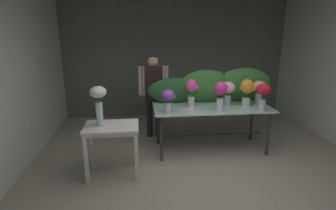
{
  "coord_description": "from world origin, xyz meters",
  "views": [
    {
      "loc": [
        -0.91,
        -2.78,
        2.05
      ],
      "look_at": [
        -0.48,
        1.13,
        0.95
      ],
      "focal_mm": 28.49,
      "sensor_mm": 36.0,
      "label": 1
    }
  ],
  "objects_px": {
    "florist": "(153,88)",
    "vase_crimson_lilies": "(263,93)",
    "vase_violet_hydrangea": "(168,98)",
    "vase_white_roses_tall": "(99,100)",
    "vase_magenta_ranunculus": "(220,93)",
    "vase_blush_tulips": "(228,90)",
    "side_table_white": "(112,133)",
    "display_table_glass": "(211,113)",
    "vase_fuchsia_freesia": "(191,91)",
    "vase_peach_dahlias": "(259,89)",
    "vase_sunset_stock": "(247,90)"
  },
  "relations": [
    {
      "from": "florist",
      "to": "vase_crimson_lilies",
      "type": "height_order",
      "value": "florist"
    },
    {
      "from": "florist",
      "to": "vase_violet_hydrangea",
      "type": "height_order",
      "value": "florist"
    },
    {
      "from": "vase_crimson_lilies",
      "to": "vase_white_roses_tall",
      "type": "height_order",
      "value": "vase_white_roses_tall"
    },
    {
      "from": "vase_magenta_ranunculus",
      "to": "vase_blush_tulips",
      "type": "distance_m",
      "value": 0.41
    },
    {
      "from": "vase_magenta_ranunculus",
      "to": "side_table_white",
      "type": "bearing_deg",
      "value": -166.21
    },
    {
      "from": "display_table_glass",
      "to": "florist",
      "type": "distance_m",
      "value": 1.24
    },
    {
      "from": "florist",
      "to": "vase_crimson_lilies",
      "type": "bearing_deg",
      "value": -32.54
    },
    {
      "from": "display_table_glass",
      "to": "florist",
      "type": "height_order",
      "value": "florist"
    },
    {
      "from": "vase_crimson_lilies",
      "to": "vase_fuchsia_freesia",
      "type": "distance_m",
      "value": 1.15
    },
    {
      "from": "vase_magenta_ranunculus",
      "to": "vase_white_roses_tall",
      "type": "distance_m",
      "value": 1.88
    },
    {
      "from": "vase_blush_tulips",
      "to": "vase_magenta_ranunculus",
      "type": "bearing_deg",
      "value": -125.11
    },
    {
      "from": "vase_violet_hydrangea",
      "to": "display_table_glass",
      "type": "bearing_deg",
      "value": 20.17
    },
    {
      "from": "vase_violet_hydrangea",
      "to": "vase_fuchsia_freesia",
      "type": "xyz_separation_m",
      "value": [
        0.43,
        0.31,
        0.05
      ]
    },
    {
      "from": "vase_peach_dahlias",
      "to": "vase_fuchsia_freesia",
      "type": "bearing_deg",
      "value": -176.05
    },
    {
      "from": "display_table_glass",
      "to": "vase_crimson_lilies",
      "type": "relative_size",
      "value": 4.44
    },
    {
      "from": "side_table_white",
      "to": "vase_violet_hydrangea",
      "type": "relative_size",
      "value": 2.05
    },
    {
      "from": "display_table_glass",
      "to": "vase_magenta_ranunculus",
      "type": "height_order",
      "value": "vase_magenta_ranunculus"
    },
    {
      "from": "display_table_glass",
      "to": "vase_crimson_lilies",
      "type": "distance_m",
      "value": 0.91
    },
    {
      "from": "side_table_white",
      "to": "vase_blush_tulips",
      "type": "bearing_deg",
      "value": 21.29
    },
    {
      "from": "florist",
      "to": "vase_peach_dahlias",
      "type": "xyz_separation_m",
      "value": [
        1.83,
        -0.62,
        0.07
      ]
    },
    {
      "from": "vase_violet_hydrangea",
      "to": "vase_white_roses_tall",
      "type": "bearing_deg",
      "value": -157.29
    },
    {
      "from": "vase_blush_tulips",
      "to": "vase_violet_hydrangea",
      "type": "bearing_deg",
      "value": -162.88
    },
    {
      "from": "vase_magenta_ranunculus",
      "to": "vase_blush_tulips",
      "type": "bearing_deg",
      "value": 54.89
    },
    {
      "from": "vase_fuchsia_freesia",
      "to": "display_table_glass",
      "type": "bearing_deg",
      "value": -3.53
    },
    {
      "from": "side_table_white",
      "to": "vase_magenta_ranunculus",
      "type": "distance_m",
      "value": 1.79
    },
    {
      "from": "vase_fuchsia_freesia",
      "to": "vase_white_roses_tall",
      "type": "distance_m",
      "value": 1.61
    },
    {
      "from": "display_table_glass",
      "to": "side_table_white",
      "type": "relative_size",
      "value": 2.59
    },
    {
      "from": "vase_magenta_ranunculus",
      "to": "vase_crimson_lilies",
      "type": "distance_m",
      "value": 0.68
    },
    {
      "from": "display_table_glass",
      "to": "florist",
      "type": "xyz_separation_m",
      "value": [
        -0.96,
        0.73,
        0.31
      ]
    },
    {
      "from": "side_table_white",
      "to": "vase_sunset_stock",
      "type": "relative_size",
      "value": 1.62
    },
    {
      "from": "vase_peach_dahlias",
      "to": "vase_crimson_lilies",
      "type": "height_order",
      "value": "vase_crimson_lilies"
    },
    {
      "from": "florist",
      "to": "vase_peach_dahlias",
      "type": "relative_size",
      "value": 3.9
    },
    {
      "from": "vase_white_roses_tall",
      "to": "vase_fuchsia_freesia",
      "type": "bearing_deg",
      "value": 26.99
    },
    {
      "from": "display_table_glass",
      "to": "vase_sunset_stock",
      "type": "distance_m",
      "value": 0.72
    },
    {
      "from": "side_table_white",
      "to": "florist",
      "type": "xyz_separation_m",
      "value": [
        0.68,
        1.43,
        0.33
      ]
    },
    {
      "from": "side_table_white",
      "to": "vase_peach_dahlias",
      "type": "height_order",
      "value": "vase_peach_dahlias"
    },
    {
      "from": "vase_sunset_stock",
      "to": "vase_peach_dahlias",
      "type": "bearing_deg",
      "value": 27.75
    },
    {
      "from": "vase_violet_hydrangea",
      "to": "vase_fuchsia_freesia",
      "type": "distance_m",
      "value": 0.53
    },
    {
      "from": "vase_sunset_stock",
      "to": "florist",
      "type": "bearing_deg",
      "value": 153.67
    },
    {
      "from": "side_table_white",
      "to": "vase_crimson_lilies",
      "type": "height_order",
      "value": "vase_crimson_lilies"
    },
    {
      "from": "side_table_white",
      "to": "vase_magenta_ranunculus",
      "type": "relative_size",
      "value": 1.58
    },
    {
      "from": "vase_sunset_stock",
      "to": "vase_blush_tulips",
      "type": "xyz_separation_m",
      "value": [
        -0.31,
        0.08,
        -0.01
      ]
    },
    {
      "from": "vase_sunset_stock",
      "to": "vase_white_roses_tall",
      "type": "bearing_deg",
      "value": -164.39
    },
    {
      "from": "vase_peach_dahlias",
      "to": "vase_magenta_ranunculus",
      "type": "bearing_deg",
      "value": -154.21
    },
    {
      "from": "vase_white_roses_tall",
      "to": "side_table_white",
      "type": "bearing_deg",
      "value": 0.07
    },
    {
      "from": "side_table_white",
      "to": "vase_crimson_lilies",
      "type": "bearing_deg",
      "value": 8.57
    },
    {
      "from": "vase_peach_dahlias",
      "to": "side_table_white",
      "type": "bearing_deg",
      "value": -162.06
    },
    {
      "from": "side_table_white",
      "to": "vase_sunset_stock",
      "type": "distance_m",
      "value": 2.36
    },
    {
      "from": "side_table_white",
      "to": "vase_crimson_lilies",
      "type": "xyz_separation_m",
      "value": [
        2.36,
        0.36,
        0.43
      ]
    },
    {
      "from": "florist",
      "to": "vase_blush_tulips",
      "type": "relative_size",
      "value": 3.83
    }
  ]
}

